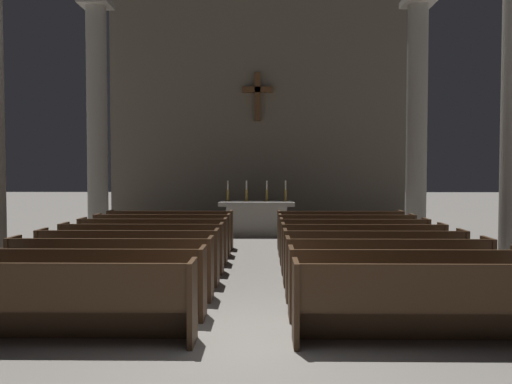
# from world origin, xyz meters

# --- Properties ---
(ground_plane) EXTENTS (80.00, 80.00, 0.00)m
(ground_plane) POSITION_xyz_m (0.00, 0.00, 0.00)
(ground_plane) COLOR gray
(pew_left_row_1) EXTENTS (3.05, 0.50, 0.95)m
(pew_left_row_1) POSITION_xyz_m (-2.07, -0.04, 0.48)
(pew_left_row_1) COLOR #422B19
(pew_left_row_1) RESTS_ON ground
(pew_left_row_2) EXTENTS (3.05, 0.50, 0.95)m
(pew_left_row_2) POSITION_xyz_m (-2.07, 1.02, 0.48)
(pew_left_row_2) COLOR #422B19
(pew_left_row_2) RESTS_ON ground
(pew_left_row_3) EXTENTS (3.05, 0.50, 0.95)m
(pew_left_row_3) POSITION_xyz_m (-2.07, 2.07, 0.48)
(pew_left_row_3) COLOR #422B19
(pew_left_row_3) RESTS_ON ground
(pew_left_row_4) EXTENTS (3.05, 0.50, 0.95)m
(pew_left_row_4) POSITION_xyz_m (-2.07, 3.12, 0.48)
(pew_left_row_4) COLOR #422B19
(pew_left_row_4) RESTS_ON ground
(pew_left_row_5) EXTENTS (3.05, 0.50, 0.95)m
(pew_left_row_5) POSITION_xyz_m (-2.07, 4.18, 0.48)
(pew_left_row_5) COLOR #422B19
(pew_left_row_5) RESTS_ON ground
(pew_left_row_6) EXTENTS (3.05, 0.50, 0.95)m
(pew_left_row_6) POSITION_xyz_m (-2.07, 5.23, 0.48)
(pew_left_row_6) COLOR #422B19
(pew_left_row_6) RESTS_ON ground
(pew_left_row_7) EXTENTS (3.05, 0.50, 0.95)m
(pew_left_row_7) POSITION_xyz_m (-2.07, 6.29, 0.48)
(pew_left_row_7) COLOR #422B19
(pew_left_row_7) RESTS_ON ground
(pew_left_row_8) EXTENTS (3.05, 0.50, 0.95)m
(pew_left_row_8) POSITION_xyz_m (-2.07, 7.34, 0.48)
(pew_left_row_8) COLOR #422B19
(pew_left_row_8) RESTS_ON ground
(pew_right_row_1) EXTENTS (3.05, 0.50, 0.95)m
(pew_right_row_1) POSITION_xyz_m (2.07, -0.04, 0.48)
(pew_right_row_1) COLOR #422B19
(pew_right_row_1) RESTS_ON ground
(pew_right_row_2) EXTENTS (3.05, 0.50, 0.95)m
(pew_right_row_2) POSITION_xyz_m (2.07, 1.02, 0.48)
(pew_right_row_2) COLOR #422B19
(pew_right_row_2) RESTS_ON ground
(pew_right_row_3) EXTENTS (3.05, 0.50, 0.95)m
(pew_right_row_3) POSITION_xyz_m (2.07, 2.07, 0.48)
(pew_right_row_3) COLOR #422B19
(pew_right_row_3) RESTS_ON ground
(pew_right_row_4) EXTENTS (3.05, 0.50, 0.95)m
(pew_right_row_4) POSITION_xyz_m (2.07, 3.12, 0.48)
(pew_right_row_4) COLOR #422B19
(pew_right_row_4) RESTS_ON ground
(pew_right_row_5) EXTENTS (3.05, 0.50, 0.95)m
(pew_right_row_5) POSITION_xyz_m (2.07, 4.18, 0.48)
(pew_right_row_5) COLOR #422B19
(pew_right_row_5) RESTS_ON ground
(pew_right_row_6) EXTENTS (3.05, 0.50, 0.95)m
(pew_right_row_6) POSITION_xyz_m (2.07, 5.23, 0.48)
(pew_right_row_6) COLOR #422B19
(pew_right_row_6) RESTS_ON ground
(pew_right_row_7) EXTENTS (3.05, 0.50, 0.95)m
(pew_right_row_7) POSITION_xyz_m (2.07, 6.29, 0.48)
(pew_right_row_7) COLOR #422B19
(pew_right_row_7) RESTS_ON ground
(pew_right_row_8) EXTENTS (3.05, 0.50, 0.95)m
(pew_right_row_8) POSITION_xyz_m (2.07, 7.34, 0.48)
(pew_right_row_8) COLOR #422B19
(pew_right_row_8) RESTS_ON ground
(column_left_second) EXTENTS (0.85, 0.85, 6.62)m
(column_left_second) POSITION_xyz_m (-4.44, 9.25, 3.22)
(column_left_second) COLOR #9E998E
(column_left_second) RESTS_ON ground
(column_right_second) EXTENTS (0.85, 0.85, 6.62)m
(column_right_second) POSITION_xyz_m (4.44, 9.25, 3.22)
(column_right_second) COLOR #9E998E
(column_right_second) RESTS_ON ground
(altar) EXTENTS (2.20, 0.90, 1.01)m
(altar) POSITION_xyz_m (0.00, 10.10, 0.53)
(altar) COLOR #A8A399
(altar) RESTS_ON ground
(candlestick_outer_left) EXTENTS (0.16, 0.16, 0.61)m
(candlestick_outer_left) POSITION_xyz_m (-0.85, 10.10, 1.20)
(candlestick_outer_left) COLOR #B79338
(candlestick_outer_left) RESTS_ON altar
(candlestick_inner_left) EXTENTS (0.16, 0.16, 0.61)m
(candlestick_inner_left) POSITION_xyz_m (-0.30, 10.10, 1.20)
(candlestick_inner_left) COLOR #B79338
(candlestick_inner_left) RESTS_ON altar
(candlestick_inner_right) EXTENTS (0.16, 0.16, 0.61)m
(candlestick_inner_right) POSITION_xyz_m (0.30, 10.10, 1.20)
(candlestick_inner_right) COLOR #B79338
(candlestick_inner_right) RESTS_ON altar
(candlestick_outer_right) EXTENTS (0.16, 0.16, 0.61)m
(candlestick_outer_right) POSITION_xyz_m (0.85, 10.10, 1.20)
(candlestick_outer_right) COLOR #B79338
(candlestick_outer_right) RESTS_ON altar
(apse_with_cross) EXTENTS (9.78, 0.44, 7.86)m
(apse_with_cross) POSITION_xyz_m (0.00, 12.34, 3.93)
(apse_with_cross) COLOR #706656
(apse_with_cross) RESTS_ON ground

